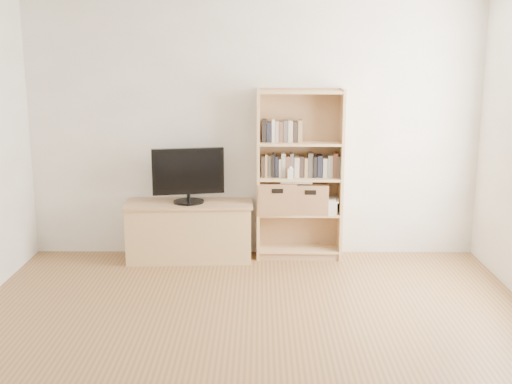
{
  "coord_description": "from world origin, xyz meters",
  "views": [
    {
      "loc": [
        0.06,
        -3.87,
        2.06
      ],
      "look_at": [
        0.02,
        1.9,
        0.77
      ],
      "focal_mm": 45.0,
      "sensor_mm": 36.0,
      "label": 1
    }
  ],
  "objects_px": {
    "basket_right": "(310,198)",
    "laptop": "(296,181)",
    "tv_stand": "(190,232)",
    "bookshelf": "(300,175)",
    "television": "(188,175)",
    "baby_monitor": "(290,174)",
    "basket_left": "(277,197)"
  },
  "relations": [
    {
      "from": "bookshelf",
      "to": "laptop",
      "type": "height_order",
      "value": "bookshelf"
    },
    {
      "from": "tv_stand",
      "to": "laptop",
      "type": "relative_size",
      "value": 3.93
    },
    {
      "from": "basket_right",
      "to": "laptop",
      "type": "bearing_deg",
      "value": -177.71
    },
    {
      "from": "baby_monitor",
      "to": "basket_left",
      "type": "relative_size",
      "value": 0.27
    },
    {
      "from": "basket_left",
      "to": "laptop",
      "type": "bearing_deg",
      "value": -3.27
    },
    {
      "from": "bookshelf",
      "to": "baby_monitor",
      "type": "height_order",
      "value": "bookshelf"
    },
    {
      "from": "tv_stand",
      "to": "basket_left",
      "type": "relative_size",
      "value": 3.26
    },
    {
      "from": "television",
      "to": "basket_left",
      "type": "distance_m",
      "value": 0.9
    },
    {
      "from": "tv_stand",
      "to": "basket_right",
      "type": "bearing_deg",
      "value": 0.68
    },
    {
      "from": "basket_right",
      "to": "laptop",
      "type": "height_order",
      "value": "laptop"
    },
    {
      "from": "tv_stand",
      "to": "bookshelf",
      "type": "relative_size",
      "value": 0.72
    },
    {
      "from": "television",
      "to": "baby_monitor",
      "type": "xyz_separation_m",
      "value": [
        1.0,
        -0.01,
        0.02
      ]
    },
    {
      "from": "basket_right",
      "to": "baby_monitor",
      "type": "bearing_deg",
      "value": -154.9
    },
    {
      "from": "basket_right",
      "to": "laptop",
      "type": "relative_size",
      "value": 1.15
    },
    {
      "from": "bookshelf",
      "to": "laptop",
      "type": "relative_size",
      "value": 5.47
    },
    {
      "from": "bookshelf",
      "to": "basket_left",
      "type": "bearing_deg",
      "value": -178.81
    },
    {
      "from": "basket_right",
      "to": "laptop",
      "type": "distance_m",
      "value": 0.22
    },
    {
      "from": "bookshelf",
      "to": "basket_left",
      "type": "height_order",
      "value": "bookshelf"
    },
    {
      "from": "basket_left",
      "to": "television",
      "type": "bearing_deg",
      "value": -176.09
    },
    {
      "from": "bookshelf",
      "to": "television",
      "type": "bearing_deg",
      "value": -174.91
    },
    {
      "from": "television",
      "to": "laptop",
      "type": "xyz_separation_m",
      "value": [
        1.06,
        0.07,
        -0.07
      ]
    },
    {
      "from": "tv_stand",
      "to": "baby_monitor",
      "type": "distance_m",
      "value": 1.16
    },
    {
      "from": "tv_stand",
      "to": "television",
      "type": "relative_size",
      "value": 1.73
    },
    {
      "from": "tv_stand",
      "to": "laptop",
      "type": "xyz_separation_m",
      "value": [
        1.06,
        0.07,
        0.51
      ]
    },
    {
      "from": "bookshelf",
      "to": "laptop",
      "type": "xyz_separation_m",
      "value": [
        -0.03,
        -0.01,
        -0.06
      ]
    },
    {
      "from": "television",
      "to": "tv_stand",
      "type": "bearing_deg",
      "value": 0.0
    },
    {
      "from": "tv_stand",
      "to": "basket_left",
      "type": "distance_m",
      "value": 0.94
    },
    {
      "from": "basket_left",
      "to": "laptop",
      "type": "xyz_separation_m",
      "value": [
        0.19,
        -0.01,
        0.17
      ]
    },
    {
      "from": "tv_stand",
      "to": "baby_monitor",
      "type": "relative_size",
      "value": 12.16
    },
    {
      "from": "baby_monitor",
      "to": "basket_left",
      "type": "xyz_separation_m",
      "value": [
        -0.13,
        0.09,
        -0.25
      ]
    },
    {
      "from": "basket_left",
      "to": "baby_monitor",
      "type": "bearing_deg",
      "value": -36.35
    },
    {
      "from": "television",
      "to": "laptop",
      "type": "bearing_deg",
      "value": -7.61
    }
  ]
}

